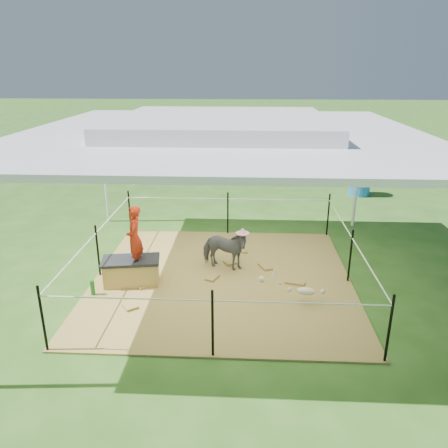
{
  "coord_description": "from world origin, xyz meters",
  "views": [
    {
      "loc": [
        0.4,
        -7.09,
        3.65
      ],
      "look_at": [
        0.0,
        0.6,
        0.85
      ],
      "focal_mm": 35.0,
      "sensor_mm": 36.0,
      "label": 1
    }
  ],
  "objects_px": {
    "green_bottle": "(93,288)",
    "pony": "(224,249)",
    "straw_bale": "(131,272)",
    "trash_barrel": "(360,180)",
    "picnic_table_far": "(370,159)",
    "picnic_table_near": "(288,166)",
    "woman": "(134,232)",
    "foal": "(306,290)",
    "distant_person": "(286,164)"
  },
  "relations": [
    {
      "from": "green_bottle",
      "to": "pony",
      "type": "bearing_deg",
      "value": 27.4
    },
    {
      "from": "woman",
      "to": "distant_person",
      "type": "distance_m",
      "value": 8.58
    },
    {
      "from": "green_bottle",
      "to": "picnic_table_far",
      "type": "relative_size",
      "value": 0.15
    },
    {
      "from": "straw_bale",
      "to": "pony",
      "type": "height_order",
      "value": "pony"
    },
    {
      "from": "foal",
      "to": "distant_person",
      "type": "xyz_separation_m",
      "value": [
        0.36,
        8.47,
        0.23
      ]
    },
    {
      "from": "picnic_table_near",
      "to": "foal",
      "type": "bearing_deg",
      "value": -95.96
    },
    {
      "from": "distant_person",
      "to": "woman",
      "type": "bearing_deg",
      "value": 76.03
    },
    {
      "from": "foal",
      "to": "green_bottle",
      "type": "bearing_deg",
      "value": -171.53
    },
    {
      "from": "woman",
      "to": "picnic_table_near",
      "type": "relative_size",
      "value": 0.57
    },
    {
      "from": "woman",
      "to": "distant_person",
      "type": "height_order",
      "value": "woman"
    },
    {
      "from": "picnic_table_far",
      "to": "distant_person",
      "type": "xyz_separation_m",
      "value": [
        -3.27,
        -1.65,
        0.14
      ]
    },
    {
      "from": "trash_barrel",
      "to": "foal",
      "type": "bearing_deg",
      "value": -110.13
    },
    {
      "from": "straw_bale",
      "to": "distant_person",
      "type": "relative_size",
      "value": 0.92
    },
    {
      "from": "straw_bale",
      "to": "trash_barrel",
      "type": "height_order",
      "value": "trash_barrel"
    },
    {
      "from": "straw_bale",
      "to": "pony",
      "type": "bearing_deg",
      "value": 22.55
    },
    {
      "from": "foal",
      "to": "trash_barrel",
      "type": "xyz_separation_m",
      "value": [
        2.39,
        6.53,
        0.2
      ]
    },
    {
      "from": "straw_bale",
      "to": "woman",
      "type": "bearing_deg",
      "value": 0.0
    },
    {
      "from": "green_bottle",
      "to": "trash_barrel",
      "type": "bearing_deg",
      "value": 47.42
    },
    {
      "from": "picnic_table_near",
      "to": "distant_person",
      "type": "distance_m",
      "value": 0.17
    },
    {
      "from": "green_bottle",
      "to": "pony",
      "type": "height_order",
      "value": "pony"
    },
    {
      "from": "pony",
      "to": "distant_person",
      "type": "bearing_deg",
      "value": 4.18
    },
    {
      "from": "woman",
      "to": "foal",
      "type": "distance_m",
      "value": 3.02
    },
    {
      "from": "picnic_table_near",
      "to": "picnic_table_far",
      "type": "bearing_deg",
      "value": 22.52
    },
    {
      "from": "pony",
      "to": "picnic_table_far",
      "type": "distance_m",
      "value": 10.23
    },
    {
      "from": "green_bottle",
      "to": "distant_person",
      "type": "relative_size",
      "value": 0.26
    },
    {
      "from": "green_bottle",
      "to": "picnic_table_far",
      "type": "xyz_separation_m",
      "value": [
        7.16,
        10.03,
        0.21
      ]
    },
    {
      "from": "green_bottle",
      "to": "foal",
      "type": "height_order",
      "value": "foal"
    },
    {
      "from": "picnic_table_far",
      "to": "distant_person",
      "type": "relative_size",
      "value": 1.75
    },
    {
      "from": "foal",
      "to": "pony",
      "type": "bearing_deg",
      "value": 148.86
    },
    {
      "from": "straw_bale",
      "to": "picnic_table_near",
      "type": "height_order",
      "value": "picnic_table_near"
    },
    {
      "from": "green_bottle",
      "to": "picnic_table_far",
      "type": "height_order",
      "value": "picnic_table_far"
    },
    {
      "from": "trash_barrel",
      "to": "picnic_table_far",
      "type": "bearing_deg",
      "value": 70.98
    },
    {
      "from": "picnic_table_far",
      "to": "woman",
      "type": "bearing_deg",
      "value": -100.33
    },
    {
      "from": "straw_bale",
      "to": "picnic_table_far",
      "type": "bearing_deg",
      "value": 55.41
    },
    {
      "from": "straw_bale",
      "to": "woman",
      "type": "height_order",
      "value": "woman"
    },
    {
      "from": "straw_bale",
      "to": "picnic_table_far",
      "type": "height_order",
      "value": "picnic_table_far"
    },
    {
      "from": "pony",
      "to": "green_bottle",
      "type": "bearing_deg",
      "value": 135.06
    },
    {
      "from": "straw_bale",
      "to": "pony",
      "type": "distance_m",
      "value": 1.74
    },
    {
      "from": "picnic_table_far",
      "to": "pony",
      "type": "bearing_deg",
      "value": -95.48
    },
    {
      "from": "woman",
      "to": "pony",
      "type": "height_order",
      "value": "woman"
    },
    {
      "from": "straw_bale",
      "to": "green_bottle",
      "type": "xyz_separation_m",
      "value": [
        -0.55,
        -0.45,
        -0.08
      ]
    },
    {
      "from": "foal",
      "to": "picnic_table_far",
      "type": "height_order",
      "value": "picnic_table_far"
    },
    {
      "from": "trash_barrel",
      "to": "distant_person",
      "type": "distance_m",
      "value": 2.81
    },
    {
      "from": "picnic_table_far",
      "to": "trash_barrel",
      "type": "bearing_deg",
      "value": -85.17
    },
    {
      "from": "distant_person",
      "to": "straw_bale",
      "type": "bearing_deg",
      "value": 75.41
    },
    {
      "from": "straw_bale",
      "to": "picnic_table_far",
      "type": "relative_size",
      "value": 0.53
    },
    {
      "from": "straw_bale",
      "to": "trash_barrel",
      "type": "bearing_deg",
      "value": 48.13
    },
    {
      "from": "woman",
      "to": "foal",
      "type": "height_order",
      "value": "woman"
    },
    {
      "from": "foal",
      "to": "picnic_table_far",
      "type": "xyz_separation_m",
      "value": [
        3.63,
        10.12,
        0.1
      ]
    },
    {
      "from": "woman",
      "to": "picnic_table_far",
      "type": "height_order",
      "value": "woman"
    }
  ]
}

